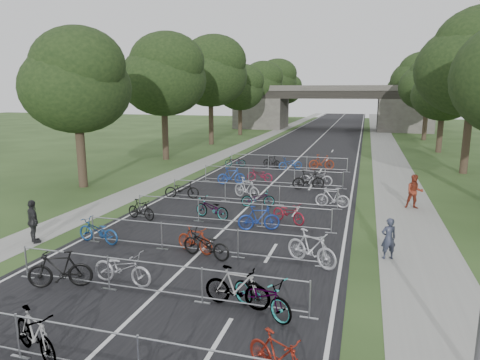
% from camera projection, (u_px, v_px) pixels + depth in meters
% --- Properties ---
extents(road, '(11.00, 140.00, 0.01)m').
position_uv_depth(road, '(319.00, 138.00, 56.38)').
color(road, black).
rests_on(road, ground).
extents(sidewalk_right, '(3.00, 140.00, 0.01)m').
position_uv_depth(sidewalk_right, '(383.00, 140.00, 54.17)').
color(sidewalk_right, gray).
rests_on(sidewalk_right, ground).
extents(sidewalk_left, '(2.00, 140.00, 0.01)m').
position_uv_depth(sidewalk_left, '(264.00, 137.00, 58.44)').
color(sidewalk_left, gray).
rests_on(sidewalk_left, ground).
extents(lane_markings, '(0.12, 140.00, 0.00)m').
position_uv_depth(lane_markings, '(319.00, 139.00, 56.38)').
color(lane_markings, silver).
rests_on(lane_markings, ground).
extents(overpass_bridge, '(31.00, 8.00, 7.05)m').
position_uv_depth(overpass_bridge, '(330.00, 108.00, 69.77)').
color(overpass_bridge, '#47443F').
rests_on(overpass_bridge, ground).
extents(tree_left_0, '(6.72, 6.72, 10.25)m').
position_uv_depth(tree_left_0, '(77.00, 84.00, 26.18)').
color(tree_left_0, '#33261C').
rests_on(tree_left_0, ground).
extents(tree_left_1, '(7.56, 7.56, 11.53)m').
position_uv_depth(tree_left_1, '(164.00, 77.00, 37.30)').
color(tree_left_1, '#33261C').
rests_on(tree_left_1, ground).
extents(tree_right_1, '(8.18, 8.18, 12.47)m').
position_uv_depth(tree_right_1, '(476.00, 65.00, 30.43)').
color(tree_right_1, '#33261C').
rests_on(tree_right_1, ground).
extents(tree_left_2, '(8.40, 8.40, 12.81)m').
position_uv_depth(tree_left_2, '(211.00, 73.00, 48.41)').
color(tree_left_2, '#33261C').
rests_on(tree_left_2, ground).
extents(tree_right_2, '(6.16, 6.16, 9.39)m').
position_uv_depth(tree_right_2, '(445.00, 93.00, 42.10)').
color(tree_right_2, '#33261C').
rests_on(tree_right_2, ground).
extents(tree_left_3, '(6.72, 6.72, 10.25)m').
position_uv_depth(tree_left_3, '(241.00, 89.00, 60.02)').
color(tree_left_3, '#33261C').
rests_on(tree_left_3, ground).
extents(tree_right_3, '(7.17, 7.17, 10.93)m').
position_uv_depth(tree_right_3, '(429.00, 85.00, 53.19)').
color(tree_right_3, '#33261C').
rests_on(tree_right_3, ground).
extents(tree_left_4, '(7.56, 7.56, 11.53)m').
position_uv_depth(tree_left_4, '(261.00, 84.00, 71.14)').
color(tree_left_4, '#33261C').
rests_on(tree_left_4, ground).
extents(tree_right_4, '(8.18, 8.18, 12.47)m').
position_uv_depth(tree_right_4, '(419.00, 79.00, 64.27)').
color(tree_right_4, '#33261C').
rests_on(tree_right_4, ground).
extents(tree_left_5, '(8.40, 8.40, 12.81)m').
position_uv_depth(tree_left_5, '(275.00, 81.00, 82.26)').
color(tree_left_5, '#33261C').
rests_on(tree_left_5, ground).
extents(tree_right_5, '(6.16, 6.16, 9.39)m').
position_uv_depth(tree_right_5, '(411.00, 93.00, 75.95)').
color(tree_right_5, '#33261C').
rests_on(tree_right_5, ground).
extents(tree_left_6, '(6.72, 6.72, 10.25)m').
position_uv_depth(tree_left_6, '(286.00, 90.00, 93.87)').
color(tree_left_6, '#33261C').
rests_on(tree_left_6, ground).
extents(tree_right_6, '(7.17, 7.17, 10.93)m').
position_uv_depth(tree_right_6, '(405.00, 88.00, 87.03)').
color(tree_right_6, '#33261C').
rests_on(tree_right_6, ground).
extents(barrier_row_0, '(9.70, 0.08, 1.10)m').
position_uv_depth(barrier_row_0, '(76.00, 347.00, 9.27)').
color(barrier_row_0, '#989BA0').
rests_on(barrier_row_0, ground).
extents(barrier_row_1, '(9.70, 0.08, 1.10)m').
position_uv_depth(barrier_row_1, '(154.00, 279.00, 12.65)').
color(barrier_row_1, '#989BA0').
rests_on(barrier_row_1, ground).
extents(barrier_row_2, '(9.70, 0.08, 1.10)m').
position_uv_depth(barrier_row_2, '(199.00, 240.00, 16.03)').
color(barrier_row_2, '#989BA0').
rests_on(barrier_row_2, ground).
extents(barrier_row_3, '(9.70, 0.08, 1.10)m').
position_uv_depth(barrier_row_3, '(230.00, 213.00, 19.61)').
color(barrier_row_3, '#989BA0').
rests_on(barrier_row_3, ground).
extents(barrier_row_4, '(9.70, 0.08, 1.10)m').
position_uv_depth(barrier_row_4, '(252.00, 193.00, 23.37)').
color(barrier_row_4, '#989BA0').
rests_on(barrier_row_4, ground).
extents(barrier_row_5, '(9.70, 0.08, 1.10)m').
position_uv_depth(barrier_row_5, '(271.00, 177.00, 28.07)').
color(barrier_row_5, '#989BA0').
rests_on(barrier_row_5, ground).
extents(barrier_row_6, '(9.70, 0.08, 1.10)m').
position_uv_depth(barrier_row_6, '(287.00, 162.00, 33.71)').
color(barrier_row_6, '#989BA0').
rests_on(barrier_row_6, ground).
extents(bike_1, '(1.97, 1.28, 1.15)m').
position_uv_depth(bike_1, '(35.00, 334.00, 9.70)').
color(bike_1, '#989BA0').
rests_on(bike_1, ground).
extents(bike_3, '(1.75, 1.32, 1.05)m').
position_uv_depth(bike_3, '(279.00, 357.00, 8.94)').
color(bike_3, maroon).
rests_on(bike_3, ground).
extents(bike_4, '(2.03, 1.26, 1.18)m').
position_uv_depth(bike_4, '(60.00, 270.00, 13.21)').
color(bike_4, black).
rests_on(bike_4, ground).
extents(bike_5, '(2.13, 0.88, 1.09)m').
position_uv_depth(bike_5, '(122.00, 268.00, 13.43)').
color(bike_5, '#9C9CA3').
rests_on(bike_5, ground).
extents(bike_6, '(2.02, 0.75, 1.19)m').
position_uv_depth(bike_6, '(237.00, 287.00, 12.00)').
color(bike_6, '#989BA0').
rests_on(bike_6, ground).
extents(bike_7, '(2.24, 1.75, 1.13)m').
position_uv_depth(bike_7, '(262.00, 295.00, 11.62)').
color(bike_7, '#989BA0').
rests_on(bike_7, ground).
extents(bike_8, '(2.01, 0.92, 1.02)m').
position_uv_depth(bike_8, '(98.00, 231.00, 17.12)').
color(bike_8, navy).
rests_on(bike_8, ground).
extents(bike_9, '(1.76, 1.00, 1.02)m').
position_uv_depth(bike_9, '(195.00, 240.00, 16.13)').
color(bike_9, maroon).
rests_on(bike_9, ground).
extents(bike_10, '(2.13, 1.19, 1.06)m').
position_uv_depth(bike_10, '(206.00, 244.00, 15.59)').
color(bike_10, black).
rests_on(bike_10, ground).
extents(bike_11, '(2.11, 1.54, 1.26)m').
position_uv_depth(bike_11, '(311.00, 248.00, 14.92)').
color(bike_11, '#B8B8C0').
rests_on(bike_11, ground).
extents(bike_12, '(1.68, 0.83, 0.97)m').
position_uv_depth(bike_12, '(141.00, 210.00, 20.35)').
color(bike_12, black).
rests_on(bike_12, ground).
extents(bike_13, '(2.03, 1.22, 1.01)m').
position_uv_depth(bike_13, '(212.00, 208.00, 20.51)').
color(bike_13, '#989BA0').
rests_on(bike_13, ground).
extents(bike_14, '(1.93, 1.09, 1.12)m').
position_uv_depth(bike_14, '(259.00, 218.00, 18.72)').
color(bike_14, navy).
rests_on(bike_14, ground).
extents(bike_15, '(1.93, 1.48, 0.97)m').
position_uv_depth(bike_15, '(289.00, 213.00, 19.80)').
color(bike_15, maroon).
rests_on(bike_15, ground).
extents(bike_16, '(2.07, 1.04, 1.04)m').
position_uv_depth(bike_16, '(182.00, 190.00, 24.39)').
color(bike_16, black).
rests_on(bike_16, ground).
extents(bike_17, '(2.02, 1.50, 1.20)m').
position_uv_depth(bike_17, '(247.00, 188.00, 24.35)').
color(bike_17, '#B0B1B8').
rests_on(bike_17, ground).
extents(bike_18, '(1.88, 1.09, 0.93)m').
position_uv_depth(bike_18, '(258.00, 198.00, 22.63)').
color(bike_18, '#989BA0').
rests_on(bike_18, ground).
extents(bike_19, '(1.81, 0.60, 1.07)m').
position_uv_depth(bike_19, '(332.00, 198.00, 22.48)').
color(bike_19, '#A5A5AD').
rests_on(bike_19, ground).
extents(bike_20, '(1.91, 1.23, 1.11)m').
position_uv_depth(bike_20, '(231.00, 176.00, 28.20)').
color(bike_20, '#1B3F98').
rests_on(bike_20, ground).
extents(bike_21, '(1.88, 0.84, 0.96)m').
position_uv_depth(bike_21, '(260.00, 175.00, 28.99)').
color(bike_21, maroon).
rests_on(bike_21, ground).
extents(bike_22, '(2.09, 1.19, 1.21)m').
position_uv_depth(bike_22, '(308.00, 180.00, 26.62)').
color(bike_22, black).
rests_on(bike_22, ground).
extents(bike_23, '(2.15, 0.90, 1.10)m').
position_uv_depth(bike_23, '(316.00, 178.00, 27.63)').
color(bike_23, '#9A9BA1').
rests_on(bike_23, ground).
extents(bike_24, '(1.75, 0.92, 0.87)m').
position_uv_depth(bike_24, '(235.00, 161.00, 34.92)').
color(bike_24, '#989BA0').
rests_on(bike_24, ground).
extents(bike_25, '(1.70, 1.04, 0.99)m').
position_uv_depth(bike_25, '(272.00, 162.00, 34.46)').
color(bike_25, black).
rests_on(bike_25, ground).
extents(bike_26, '(1.99, 1.50, 1.00)m').
position_uv_depth(bike_26, '(291.00, 164.00, 33.41)').
color(bike_26, '#1C459A').
rests_on(bike_26, ground).
extents(bike_27, '(2.06, 0.99, 1.19)m').
position_uv_depth(bike_27, '(322.00, 162.00, 33.52)').
color(bike_27, maroon).
rests_on(bike_27, ground).
extents(pedestrian_a, '(0.66, 0.55, 1.54)m').
position_uv_depth(pedestrian_a, '(389.00, 239.00, 15.47)').
color(pedestrian_a, '#2D3144').
rests_on(pedestrian_a, ground).
extents(pedestrian_b, '(0.92, 0.75, 1.79)m').
position_uv_depth(pedestrian_b, '(414.00, 192.00, 22.21)').
color(pedestrian_b, maroon).
rests_on(pedestrian_b, ground).
extents(pedestrian_c, '(1.10, 0.94, 1.77)m').
position_uv_depth(pedestrian_c, '(33.00, 222.00, 17.10)').
color(pedestrian_c, black).
rests_on(pedestrian_c, ground).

